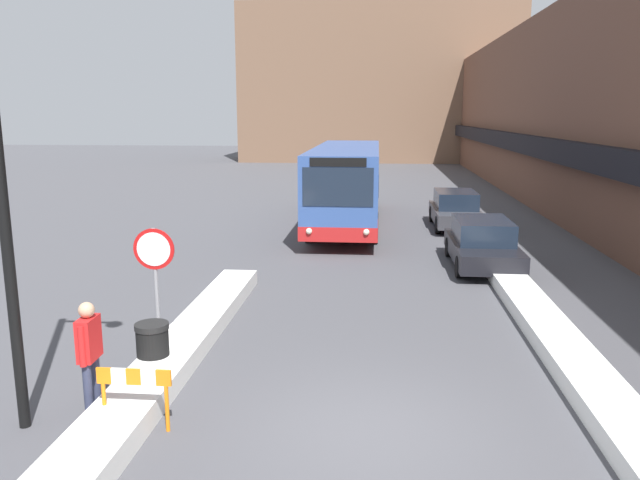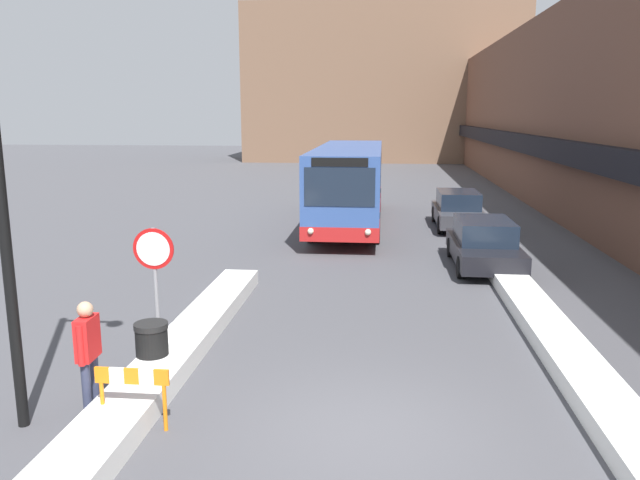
# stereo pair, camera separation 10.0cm
# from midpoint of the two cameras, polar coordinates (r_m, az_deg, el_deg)

# --- Properties ---
(ground_plane) EXTENTS (160.00, 160.00, 0.00)m
(ground_plane) POSITION_cam_midpoint_polar(r_m,az_deg,el_deg) (9.42, 4.27, -17.19)
(ground_plane) COLOR #47474C
(building_row_right) EXTENTS (5.50, 60.00, 9.21)m
(building_row_right) POSITION_cam_midpoint_polar(r_m,az_deg,el_deg) (33.75, 22.69, 10.74)
(building_row_right) COLOR brown
(building_row_right) RESTS_ON ground_plane
(building_backdrop_far) EXTENTS (26.00, 8.00, 14.46)m
(building_backdrop_far) POSITION_cam_midpoint_polar(r_m,az_deg,el_deg) (61.92, 5.31, 13.95)
(building_backdrop_far) COLOR brown
(building_backdrop_far) RESTS_ON ground_plane
(snow_bank_left) EXTENTS (0.90, 11.03, 0.37)m
(snow_bank_left) POSITION_cam_midpoint_polar(r_m,az_deg,el_deg) (12.00, -13.23, -10.01)
(snow_bank_left) COLOR silver
(snow_bank_left) RESTS_ON ground_plane
(snow_bank_right) EXTENTS (0.90, 11.20, 0.34)m
(snow_bank_right) POSITION_cam_midpoint_polar(r_m,az_deg,el_deg) (13.40, 20.35, -8.19)
(snow_bank_right) COLOR silver
(snow_bank_right) RESTS_ON ground_plane
(city_bus) EXTENTS (2.59, 11.93, 3.21)m
(city_bus) POSITION_cam_midpoint_polar(r_m,az_deg,el_deg) (25.59, 2.36, 5.28)
(city_bus) COLOR #335193
(city_bus) RESTS_ON ground_plane
(parked_car_front) EXTENTS (1.83, 4.31, 1.43)m
(parked_car_front) POSITION_cam_midpoint_polar(r_m,az_deg,el_deg) (19.21, 14.46, -0.30)
(parked_car_front) COLOR black
(parked_car_front) RESTS_ON ground_plane
(parked_car_middle) EXTENTS (1.80, 4.37, 1.47)m
(parked_car_middle) POSITION_cam_midpoint_polar(r_m,az_deg,el_deg) (25.66, 12.17, 2.76)
(parked_car_middle) COLOR #38383D
(parked_car_middle) RESTS_ON ground_plane
(stop_sign) EXTENTS (0.76, 0.08, 2.49)m
(stop_sign) POSITION_cam_midpoint_polar(r_m,az_deg,el_deg) (11.75, -15.10, -2.23)
(stop_sign) COLOR gray
(stop_sign) RESTS_ON ground_plane
(street_lamp) EXTENTS (1.46, 0.36, 7.08)m
(street_lamp) POSITION_cam_midpoint_polar(r_m,az_deg,el_deg) (9.38, -26.49, 9.14)
(street_lamp) COLOR black
(street_lamp) RESTS_ON ground_plane
(pedestrian) EXTENTS (0.24, 0.58, 1.77)m
(pedestrian) POSITION_cam_midpoint_polar(r_m,az_deg,el_deg) (10.16, -20.61, -9.16)
(pedestrian) COLOR #333851
(pedestrian) RESTS_ON ground_plane
(trash_bin) EXTENTS (0.59, 0.59, 0.95)m
(trash_bin) POSITION_cam_midpoint_polar(r_m,az_deg,el_deg) (11.44, -15.27, -9.60)
(trash_bin) COLOR black
(trash_bin) RESTS_ON ground_plane
(construction_barricade) EXTENTS (1.10, 0.06, 0.94)m
(construction_barricade) POSITION_cam_midpoint_polar(r_m,az_deg,el_deg) (9.59, -16.90, -12.71)
(construction_barricade) COLOR orange
(construction_barricade) RESTS_ON ground_plane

